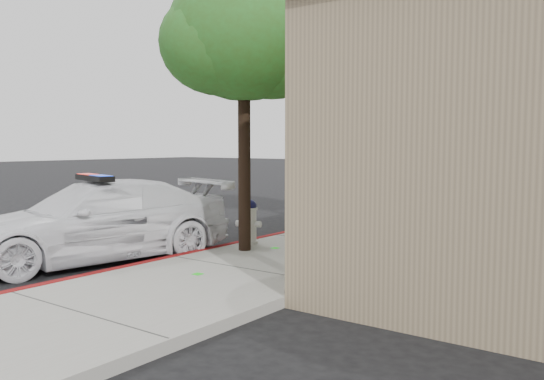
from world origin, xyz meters
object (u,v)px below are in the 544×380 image
Objects in this scene: street_tree_mid at (352,19)px; street_tree_far at (482,77)px; fire_hydrant at (248,221)px; street_tree_near at (244,41)px; police_car at (95,221)px.

street_tree_mid is 1.11× the size of street_tree_far.
fire_hydrant is 0.18× the size of street_tree_near.
street_tree_near reaches higher than fire_hydrant.
fire_hydrant is 0.14× the size of street_tree_mid.
fire_hydrant is 5.67m from street_tree_mid.
police_car reaches higher than fire_hydrant.
police_car is 1.04× the size of street_tree_near.
street_tree_near is at bearing -91.12° from street_tree_far.
street_tree_far reaches higher than fire_hydrant.
police_car is at bearing -109.40° from street_tree_mid.
street_tree_near is at bearing -90.22° from street_tree_mid.
street_tree_far reaches higher than police_car.
police_car is at bearing -138.40° from street_tree_near.
fire_hydrant is at bearing -96.15° from street_tree_mid.
street_tree_near is 0.79× the size of street_tree_mid.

